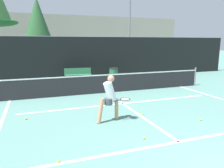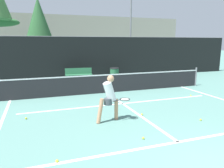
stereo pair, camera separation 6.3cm
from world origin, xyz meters
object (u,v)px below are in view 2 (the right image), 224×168
(courtside_bench, at_px, (79,74))
(trash_bin, at_px, (114,74))
(player_practicing, at_px, (110,96))
(parked_car, at_px, (65,65))

(courtside_bench, xyz_separation_m, trash_bin, (2.45, -0.09, -0.08))
(player_practicing, bearing_deg, parked_car, 75.10)
(trash_bin, bearing_deg, player_practicing, -111.18)
(player_practicing, height_order, trash_bin, player_practicing)
(trash_bin, xyz_separation_m, parked_car, (-2.70, 5.07, 0.19))
(courtside_bench, height_order, parked_car, parked_car)
(trash_bin, relative_size, parked_car, 0.19)
(courtside_bench, distance_m, trash_bin, 2.45)
(player_practicing, distance_m, courtside_bench, 7.60)
(parked_car, bearing_deg, trash_bin, -61.98)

